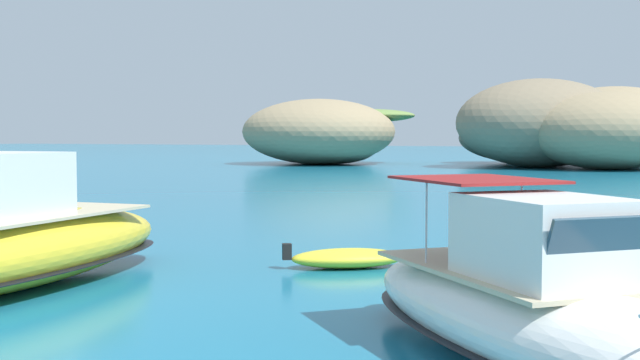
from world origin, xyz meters
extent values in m
ellipsoid|color=#84755B|center=(-1.52, 68.03, 4.13)|extent=(20.88, 21.66, 8.27)
ellipsoid|color=#756651|center=(-4.27, 78.01, 2.73)|extent=(18.64, 16.87, 5.47)
ellipsoid|color=#9E8966|center=(4.48, 65.81, 3.40)|extent=(18.26, 17.65, 6.80)
ellipsoid|color=#756651|center=(5.00, 70.21, 2.72)|extent=(13.08, 13.11, 5.45)
ellipsoid|color=#9E8966|center=(4.10, 76.99, 3.95)|extent=(19.72, 18.54, 7.90)
ellipsoid|color=#9E8966|center=(-25.77, 69.12, 2.37)|extent=(15.21, 14.91, 4.74)
ellipsoid|color=#9E8966|center=(-23.70, 66.24, 3.37)|extent=(17.98, 16.95, 6.73)
ellipsoid|color=#84755B|center=(-22.62, 67.79, 2.04)|extent=(15.14, 16.55, 4.08)
ellipsoid|color=#84755B|center=(-25.14, 69.70, 3.11)|extent=(13.01, 13.05, 6.22)
ellipsoid|color=#9E8966|center=(-22.52, 67.23, 1.21)|extent=(9.87, 11.55, 2.42)
ellipsoid|color=olive|center=(-20.32, 70.81, 5.07)|extent=(10.65, 9.68, 1.41)
ellipsoid|color=white|center=(9.32, 2.22, 0.64)|extent=(6.88, 6.92, 1.28)
ellipsoid|color=black|center=(9.32, 2.22, 0.35)|extent=(7.02, 7.05, 0.15)
cube|color=#C6B793|center=(8.92, 2.62, 1.18)|extent=(4.27, 4.28, 0.06)
cube|color=silver|center=(9.58, 1.95, 1.74)|extent=(2.60, 2.60, 1.05)
cube|color=#2D4756|center=(10.34, 1.19, 1.84)|extent=(1.21, 1.20, 0.56)
cube|color=maroon|center=(8.39, 3.15, 2.38)|extent=(2.83, 2.84, 0.04)
cylinder|color=silver|center=(8.95, 3.71, 1.78)|extent=(0.03, 0.03, 1.20)
cylinder|color=silver|center=(7.83, 2.60, 1.78)|extent=(0.03, 0.03, 1.20)
ellipsoid|color=yellow|center=(-0.86, 3.33, 0.76)|extent=(3.32, 9.12, 1.52)
ellipsoid|color=black|center=(-0.86, 3.33, 0.42)|extent=(3.38, 9.30, 0.18)
cube|color=#C6B793|center=(-0.91, 4.00, 1.41)|extent=(2.63, 5.07, 0.06)
ellipsoid|color=yellow|center=(4.17, 8.39, 0.22)|extent=(2.77, 2.36, 0.44)
cube|color=#9E998E|center=(4.17, 8.39, 0.28)|extent=(1.85, 1.51, 0.06)
cube|color=black|center=(3.01, 7.62, 0.40)|extent=(0.28, 0.28, 0.36)
camera|label=1|loc=(11.21, -8.22, 3.03)|focal=44.75mm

